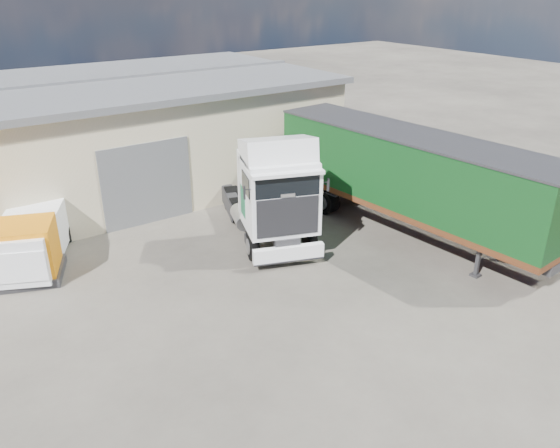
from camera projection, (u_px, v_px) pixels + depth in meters
ground at (330, 311)px, 17.71m from camera, size 120.00×120.00×0.00m
warehouse at (15, 147)px, 25.49m from camera, size 30.60×12.60×5.42m
brick_boundary_wall at (431, 164)px, 27.64m from camera, size 0.35×26.00×2.50m
tractor_unit at (273, 197)px, 21.56m from camera, size 4.80×7.33×4.69m
box_trailer at (407, 173)px, 22.22m from camera, size 3.75×13.05×4.28m
panel_van at (32, 241)px, 20.19m from camera, size 3.70×5.09×1.93m
orange_skip at (10, 257)px, 19.22m from camera, size 3.88×3.17×2.09m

